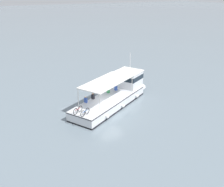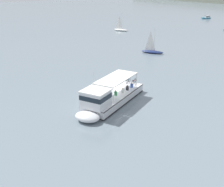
# 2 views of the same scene
# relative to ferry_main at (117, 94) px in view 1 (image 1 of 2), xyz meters

# --- Properties ---
(ground_plane) EXTENTS (400.00, 400.00, 0.00)m
(ground_plane) POSITION_rel_ferry_main_xyz_m (-2.25, 2.05, -1.02)
(ground_plane) COLOR slate
(ferry_main) EXTENTS (8.79, 12.64, 5.32)m
(ferry_main) POSITION_rel_ferry_main_xyz_m (0.00, 0.00, 0.00)
(ferry_main) COLOR silver
(ferry_main) RESTS_ON ground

